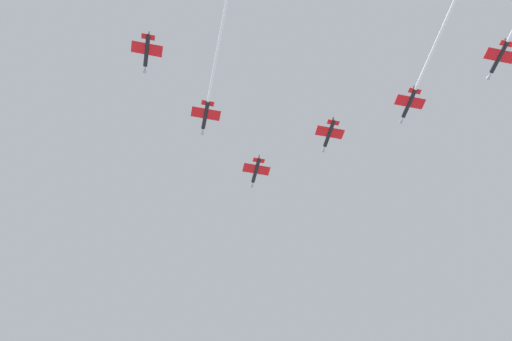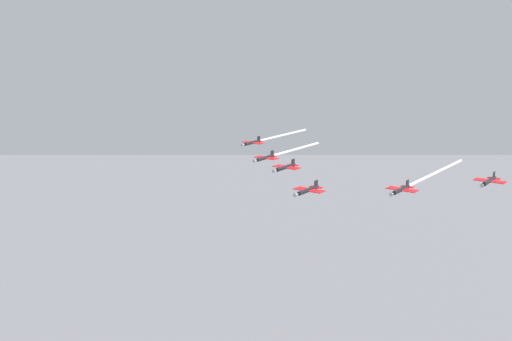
{
  "view_description": "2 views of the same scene",
  "coord_description": "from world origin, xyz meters",
  "px_view_note": "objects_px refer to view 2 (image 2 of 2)",
  "views": [
    {
      "loc": [
        -104.31,
        16.62,
        2.22
      ],
      "look_at": [
        13.88,
        12.86,
        147.26
      ],
      "focal_mm": 40.95,
      "sensor_mm": 36.0,
      "label": 1
    },
    {
      "loc": [
        146.55,
        127.81,
        191.03
      ],
      "look_at": [
        18.24,
        -3.06,
        150.9
      ],
      "focal_mm": 46.49,
      "sensor_mm": 36.0,
      "label": 2
    }
  ],
  "objects_px": {
    "jet_port_inner": "(422,179)",
    "jet_port_trail": "(268,139)",
    "jet_lead": "(308,190)",
    "jet_port_outer": "(489,181)",
    "jet_starboard_inner": "(285,167)",
    "jet_starboard_outer": "(281,154)"
  },
  "relations": [
    {
      "from": "jet_port_inner",
      "to": "jet_port_trail",
      "type": "bearing_deg",
      "value": -22.03
    },
    {
      "from": "jet_lead",
      "to": "jet_port_inner",
      "type": "xyz_separation_m",
      "value": [
        -36.63,
        12.94,
        -0.81
      ]
    },
    {
      "from": "jet_port_outer",
      "to": "jet_port_trail",
      "type": "height_order",
      "value": "jet_port_outer"
    },
    {
      "from": "jet_starboard_inner",
      "to": "jet_starboard_outer",
      "type": "relative_size",
      "value": 0.29
    },
    {
      "from": "jet_starboard_inner",
      "to": "jet_starboard_outer",
      "type": "distance_m",
      "value": 32.61
    },
    {
      "from": "jet_starboard_outer",
      "to": "jet_lead",
      "type": "bearing_deg",
      "value": 130.64
    },
    {
      "from": "jet_starboard_outer",
      "to": "jet_port_trail",
      "type": "height_order",
      "value": "jet_port_trail"
    },
    {
      "from": "jet_lead",
      "to": "jet_starboard_inner",
      "type": "height_order",
      "value": "jet_starboard_inner"
    },
    {
      "from": "jet_port_inner",
      "to": "jet_starboard_outer",
      "type": "xyz_separation_m",
      "value": [
        -0.59,
        -58.45,
        -0.3
      ]
    },
    {
      "from": "jet_port_inner",
      "to": "jet_port_outer",
      "type": "height_order",
      "value": "jet_port_outer"
    },
    {
      "from": "jet_lead",
      "to": "jet_starboard_outer",
      "type": "distance_m",
      "value": 58.81
    },
    {
      "from": "jet_port_inner",
      "to": "jet_port_outer",
      "type": "bearing_deg",
      "value": -176.94
    },
    {
      "from": "jet_port_inner",
      "to": "jet_port_trail",
      "type": "xyz_separation_m",
      "value": [
        -17.11,
        -80.84,
        0.45
      ]
    },
    {
      "from": "jet_lead",
      "to": "jet_port_inner",
      "type": "relative_size",
      "value": 0.22
    },
    {
      "from": "jet_lead",
      "to": "jet_starboard_inner",
      "type": "distance_m",
      "value": 26.5
    },
    {
      "from": "jet_port_outer",
      "to": "jet_starboard_outer",
      "type": "distance_m",
      "value": 77.25
    },
    {
      "from": "jet_port_outer",
      "to": "jet_port_trail",
      "type": "bearing_deg",
      "value": -17.38
    },
    {
      "from": "jet_starboard_inner",
      "to": "jet_port_trail",
      "type": "xyz_separation_m",
      "value": [
        -39.08,
        -45.85,
        -1.16
      ]
    },
    {
      "from": "jet_starboard_inner",
      "to": "jet_port_outer",
      "type": "height_order",
      "value": "jet_port_outer"
    },
    {
      "from": "jet_port_outer",
      "to": "jet_lead",
      "type": "bearing_deg",
      "value": 42.28
    },
    {
      "from": "jet_port_inner",
      "to": "jet_starboard_outer",
      "type": "height_order",
      "value": "jet_port_inner"
    },
    {
      "from": "jet_port_outer",
      "to": "jet_port_trail",
      "type": "xyz_separation_m",
      "value": [
        -12.75,
        -99.51,
        -1.46
      ]
    }
  ]
}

